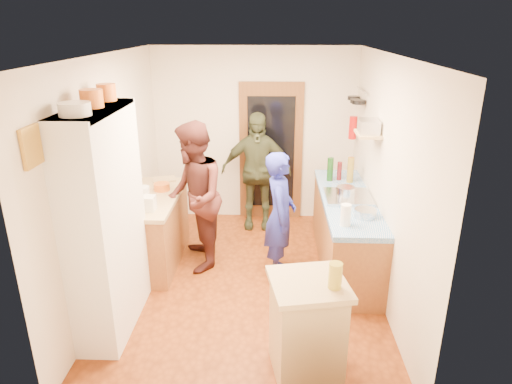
# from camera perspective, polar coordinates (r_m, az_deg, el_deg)

# --- Properties ---
(floor) EXTENTS (3.00, 4.00, 0.02)m
(floor) POSITION_cam_1_polar(r_m,az_deg,el_deg) (5.55, -1.07, -11.20)
(floor) COLOR brown
(floor) RESTS_ON ground
(ceiling) EXTENTS (3.00, 4.00, 0.02)m
(ceiling) POSITION_cam_1_polar(r_m,az_deg,el_deg) (4.73, -1.29, 16.92)
(ceiling) COLOR silver
(ceiling) RESTS_ON ground
(wall_back) EXTENTS (3.00, 0.02, 2.60)m
(wall_back) POSITION_cam_1_polar(r_m,az_deg,el_deg) (6.92, -0.20, 7.07)
(wall_back) COLOR beige
(wall_back) RESTS_ON ground
(wall_front) EXTENTS (3.00, 0.02, 2.60)m
(wall_front) POSITION_cam_1_polar(r_m,az_deg,el_deg) (3.16, -3.32, -10.07)
(wall_front) COLOR beige
(wall_front) RESTS_ON ground
(wall_left) EXTENTS (0.02, 4.00, 2.60)m
(wall_left) POSITION_cam_1_polar(r_m,az_deg,el_deg) (5.29, -17.73, 1.85)
(wall_left) COLOR beige
(wall_left) RESTS_ON ground
(wall_right) EXTENTS (0.02, 4.00, 2.60)m
(wall_right) POSITION_cam_1_polar(r_m,az_deg,el_deg) (5.13, 15.93, 1.45)
(wall_right) COLOR beige
(wall_right) RESTS_ON ground
(door_frame) EXTENTS (0.95, 0.06, 2.10)m
(door_frame) POSITION_cam_1_polar(r_m,az_deg,el_deg) (6.94, 1.86, 4.97)
(door_frame) COLOR brown
(door_frame) RESTS_ON ground
(door_glass) EXTENTS (0.70, 0.02, 1.70)m
(door_glass) POSITION_cam_1_polar(r_m,az_deg,el_deg) (6.90, 1.86, 4.89)
(door_glass) COLOR black
(door_glass) RESTS_ON door_frame
(hutch_body) EXTENTS (0.40, 1.20, 2.20)m
(hutch_body) POSITION_cam_1_polar(r_m,az_deg,el_deg) (4.59, -18.21, -3.73)
(hutch_body) COLOR white
(hutch_body) RESTS_ON ground
(hutch_top_shelf) EXTENTS (0.40, 1.14, 0.04)m
(hutch_top_shelf) POSITION_cam_1_polar(r_m,az_deg,el_deg) (4.28, -19.81, 9.58)
(hutch_top_shelf) COLOR white
(hutch_top_shelf) RESTS_ON hutch_body
(plate_stack) EXTENTS (0.25, 0.25, 0.11)m
(plate_stack) POSITION_cam_1_polar(r_m,az_deg,el_deg) (3.96, -21.72, 9.61)
(plate_stack) COLOR white
(plate_stack) RESTS_ON hutch_top_shelf
(orange_pot_a) EXTENTS (0.20, 0.20, 0.16)m
(orange_pot_a) POSITION_cam_1_polar(r_m,az_deg,el_deg) (4.29, -19.86, 10.94)
(orange_pot_a) COLOR orange
(orange_pot_a) RESTS_ON hutch_top_shelf
(orange_pot_b) EXTENTS (0.18, 0.18, 0.16)m
(orange_pot_b) POSITION_cam_1_polar(r_m,az_deg,el_deg) (4.63, -18.19, 11.76)
(orange_pot_b) COLOR orange
(orange_pot_b) RESTS_ON hutch_top_shelf
(left_counter_base) EXTENTS (0.60, 1.40, 0.85)m
(left_counter_base) POSITION_cam_1_polar(r_m,az_deg,el_deg) (5.92, -12.57, -4.81)
(left_counter_base) COLOR #935D29
(left_counter_base) RESTS_ON ground
(left_counter_top) EXTENTS (0.64, 1.44, 0.05)m
(left_counter_top) POSITION_cam_1_polar(r_m,az_deg,el_deg) (5.74, -12.91, -0.75)
(left_counter_top) COLOR tan
(left_counter_top) RESTS_ON left_counter_base
(toaster) EXTENTS (0.23, 0.15, 0.17)m
(toaster) POSITION_cam_1_polar(r_m,az_deg,el_deg) (5.29, -13.68, -1.39)
(toaster) COLOR white
(toaster) RESTS_ON left_counter_top
(kettle) EXTENTS (0.20, 0.20, 0.18)m
(kettle) POSITION_cam_1_polar(r_m,az_deg,el_deg) (5.56, -13.96, -0.27)
(kettle) COLOR white
(kettle) RESTS_ON left_counter_top
(orange_bowl) EXTENTS (0.26, 0.26, 0.09)m
(orange_bowl) POSITION_cam_1_polar(r_m,az_deg,el_deg) (5.90, -11.69, 0.65)
(orange_bowl) COLOR orange
(orange_bowl) RESTS_ON left_counter_top
(chopping_board) EXTENTS (0.35, 0.29, 0.02)m
(chopping_board) POSITION_cam_1_polar(r_m,az_deg,el_deg) (6.28, -11.39, 1.57)
(chopping_board) COLOR tan
(chopping_board) RESTS_ON left_counter_top
(right_counter_base) EXTENTS (0.60, 2.20, 0.84)m
(right_counter_base) POSITION_cam_1_polar(r_m,az_deg,el_deg) (5.85, 11.06, -5.07)
(right_counter_base) COLOR #935D29
(right_counter_base) RESTS_ON ground
(right_counter_top) EXTENTS (0.62, 2.22, 0.06)m
(right_counter_top) POSITION_cam_1_polar(r_m,az_deg,el_deg) (5.67, 11.36, -0.96)
(right_counter_top) COLOR #0250B5
(right_counter_top) RESTS_ON right_counter_base
(hob) EXTENTS (0.55, 0.58, 0.04)m
(hob) POSITION_cam_1_polar(r_m,az_deg,el_deg) (5.62, 11.45, -0.60)
(hob) COLOR silver
(hob) RESTS_ON right_counter_top
(pot_on_hob) EXTENTS (0.22, 0.22, 0.14)m
(pot_on_hob) POSITION_cam_1_polar(r_m,az_deg,el_deg) (5.50, 11.13, -0.05)
(pot_on_hob) COLOR silver
(pot_on_hob) RESTS_ON hob
(bottle_a) EXTENTS (0.08, 0.08, 0.32)m
(bottle_a) POSITION_cam_1_polar(r_m,az_deg,el_deg) (6.17, 9.25, 2.82)
(bottle_a) COLOR #143F14
(bottle_a) RESTS_ON right_counter_top
(bottle_b) EXTENTS (0.06, 0.06, 0.25)m
(bottle_b) POSITION_cam_1_polar(r_m,az_deg,el_deg) (6.24, 10.38, 2.61)
(bottle_b) COLOR #591419
(bottle_b) RESTS_ON right_counter_top
(bottle_c) EXTENTS (0.11, 0.11, 0.34)m
(bottle_c) POSITION_cam_1_polar(r_m,az_deg,el_deg) (6.15, 11.72, 2.72)
(bottle_c) COLOR olive
(bottle_c) RESTS_ON right_counter_top
(paper_towel) EXTENTS (0.11, 0.11, 0.23)m
(paper_towel) POSITION_cam_1_polar(r_m,az_deg,el_deg) (4.84, 11.14, -2.84)
(paper_towel) COLOR white
(paper_towel) RESTS_ON right_counter_top
(mixing_bowl) EXTENTS (0.27, 0.27, 0.09)m
(mixing_bowl) POSITION_cam_1_polar(r_m,az_deg,el_deg) (5.12, 13.49, -2.58)
(mixing_bowl) COLOR silver
(mixing_bowl) RESTS_ON right_counter_top
(island_base) EXTENTS (0.64, 0.64, 0.86)m
(island_base) POSITION_cam_1_polar(r_m,az_deg,el_deg) (4.10, 6.33, -16.77)
(island_base) COLOR tan
(island_base) RESTS_ON ground
(island_top) EXTENTS (0.72, 0.72, 0.05)m
(island_top) POSITION_cam_1_polar(r_m,az_deg,el_deg) (3.84, 6.60, -11.36)
(island_top) COLOR tan
(island_top) RESTS_ON island_base
(cutting_board) EXTENTS (0.40, 0.34, 0.02)m
(cutting_board) POSITION_cam_1_polar(r_m,az_deg,el_deg) (3.87, 5.68, -10.92)
(cutting_board) COLOR white
(cutting_board) RESTS_ON island_top
(oil_jar) EXTENTS (0.13, 0.13, 0.22)m
(oil_jar) POSITION_cam_1_polar(r_m,az_deg,el_deg) (3.72, 9.88, -10.26)
(oil_jar) COLOR #AD9E2D
(oil_jar) RESTS_ON island_top
(pan_rail) EXTENTS (0.02, 0.65, 0.02)m
(pan_rail) POSITION_cam_1_polar(r_m,az_deg,el_deg) (6.41, 13.08, 12.31)
(pan_rail) COLOR silver
(pan_rail) RESTS_ON wall_right
(pan_hang_a) EXTENTS (0.18, 0.18, 0.05)m
(pan_hang_a) POSITION_cam_1_polar(r_m,az_deg,el_deg) (6.24, 12.72, 10.93)
(pan_hang_a) COLOR black
(pan_hang_a) RESTS_ON pan_rail
(pan_hang_b) EXTENTS (0.16, 0.16, 0.05)m
(pan_hang_b) POSITION_cam_1_polar(r_m,az_deg,el_deg) (6.44, 12.40, 11.05)
(pan_hang_b) COLOR black
(pan_hang_b) RESTS_ON pan_rail
(pan_hang_c) EXTENTS (0.17, 0.17, 0.05)m
(pan_hang_c) POSITION_cam_1_polar(r_m,az_deg,el_deg) (6.63, 12.12, 11.42)
(pan_hang_c) COLOR black
(pan_hang_c) RESTS_ON pan_rail
(wall_shelf) EXTENTS (0.26, 0.42, 0.03)m
(wall_shelf) POSITION_cam_1_polar(r_m,az_deg,el_deg) (5.41, 13.84, 7.04)
(wall_shelf) COLOR tan
(wall_shelf) RESTS_ON wall_right
(radio) EXTENTS (0.23, 0.31, 0.15)m
(radio) POSITION_cam_1_polar(r_m,az_deg,el_deg) (5.39, 13.92, 7.97)
(radio) COLOR silver
(radio) RESTS_ON wall_shelf
(ext_bracket) EXTENTS (0.06, 0.10, 0.04)m
(ext_bracket) POSITION_cam_1_polar(r_m,az_deg,el_deg) (6.68, 12.49, 7.43)
(ext_bracket) COLOR black
(ext_bracket) RESTS_ON wall_right
(fire_extinguisher) EXTENTS (0.11, 0.11, 0.32)m
(fire_extinguisher) POSITION_cam_1_polar(r_m,az_deg,el_deg) (6.66, 12.01, 7.87)
(fire_extinguisher) COLOR red
(fire_extinguisher) RESTS_ON wall_right
(picture_frame) EXTENTS (0.03, 0.25, 0.30)m
(picture_frame) POSITION_cam_1_polar(r_m,az_deg,el_deg) (3.72, -26.27, 5.11)
(picture_frame) COLOR gold
(picture_frame) RESTS_ON wall_left
(person_hob) EXTENTS (0.39, 0.58, 1.54)m
(person_hob) POSITION_cam_1_polar(r_m,az_deg,el_deg) (5.36, 3.33, -3.04)
(person_hob) COLOR #242999
(person_hob) RESTS_ON ground
(person_left) EXTENTS (0.87, 1.02, 1.84)m
(person_left) POSITION_cam_1_polar(r_m,az_deg,el_deg) (5.59, -7.47, -0.48)
(person_left) COLOR #441D19
(person_left) RESTS_ON ground
(person_back) EXTENTS (1.03, 0.45, 1.73)m
(person_back) POSITION_cam_1_polar(r_m,az_deg,el_deg) (6.64, 0.14, 2.62)
(person_back) COLOR #373C25
(person_back) RESTS_ON ground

